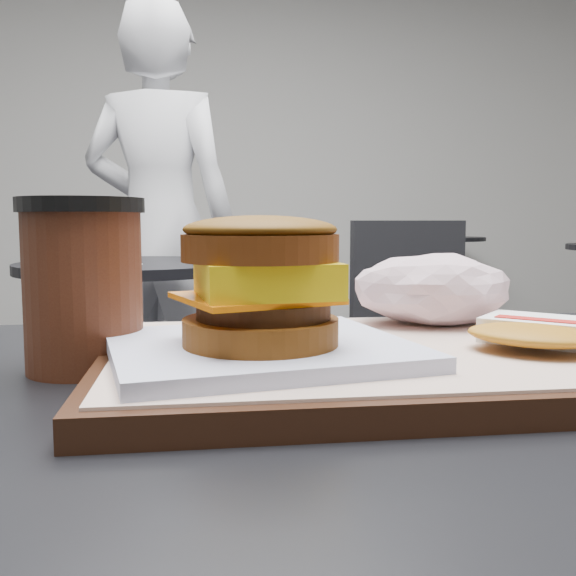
% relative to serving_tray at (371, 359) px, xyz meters
% --- Properties ---
extents(serving_tray, '(0.38, 0.28, 0.02)m').
position_rel_serving_tray_xyz_m(serving_tray, '(0.00, 0.00, 0.00)').
color(serving_tray, black).
rests_on(serving_tray, customer_table).
extents(breakfast_sandwich, '(0.22, 0.20, 0.09)m').
position_rel_serving_tray_xyz_m(breakfast_sandwich, '(-0.08, -0.03, 0.05)').
color(breakfast_sandwich, white).
rests_on(breakfast_sandwich, serving_tray).
extents(hash_brown, '(0.13, 0.13, 0.02)m').
position_rel_serving_tray_xyz_m(hash_brown, '(0.12, -0.02, 0.02)').
color(hash_brown, white).
rests_on(hash_brown, serving_tray).
extents(crumpled_wrapper, '(0.14, 0.11, 0.06)m').
position_rel_serving_tray_xyz_m(crumpled_wrapper, '(0.08, 0.09, 0.04)').
color(crumpled_wrapper, white).
rests_on(crumpled_wrapper, serving_tray).
extents(coffee_cup, '(0.09, 0.09, 0.13)m').
position_rel_serving_tray_xyz_m(coffee_cup, '(-0.20, 0.04, 0.06)').
color(coffee_cup, '#441D10').
rests_on(coffee_cup, customer_table).
extents(neighbor_table, '(0.70, 0.70, 0.75)m').
position_rel_serving_tray_xyz_m(neighbor_table, '(-0.33, 1.61, -0.23)').
color(neighbor_table, black).
rests_on(neighbor_table, ground).
extents(napkin, '(0.15, 0.15, 0.00)m').
position_rel_serving_tray_xyz_m(napkin, '(-0.36, 1.52, -0.03)').
color(napkin, white).
rests_on(napkin, neighbor_table).
extents(neighbor_chair, '(0.64, 0.50, 0.88)m').
position_rel_serving_tray_xyz_m(neighbor_chair, '(0.42, 1.51, -0.27)').
color(neighbor_chair, '#A0A0A5').
rests_on(neighbor_chair, ground).
extents(patron, '(0.72, 0.58, 1.72)m').
position_rel_serving_tray_xyz_m(patron, '(-0.27, 2.18, 0.08)').
color(patron, silver).
rests_on(patron, ground).
extents(bg_table_far, '(0.66, 0.66, 0.75)m').
position_rel_serving_tray_xyz_m(bg_table_far, '(1.82, 4.46, -0.22)').
color(bg_table_far, black).
rests_on(bg_table_far, ground).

